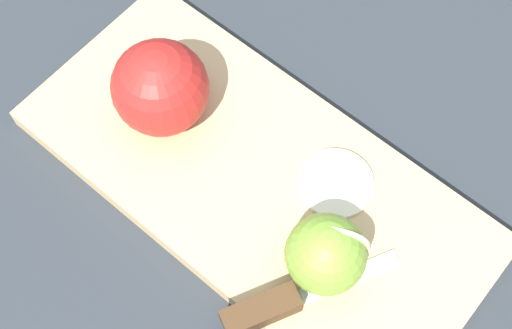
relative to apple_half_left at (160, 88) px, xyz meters
The scene contains 6 objects.
ground_plane 0.12m from the apple_half_left, 14.71° to the left, with size 4.00×4.00×0.00m, color #282D33.
cutting_board 0.12m from the apple_half_left, 14.71° to the left, with size 0.47×0.28×0.02m.
apple_half_left is the anchor object (origin of this frame).
apple_half_right 0.21m from the apple_half_left, ahead, with size 0.07×0.07×0.07m.
knife 0.21m from the apple_half_left, 11.06° to the right, with size 0.06×0.16×0.02m.
apple_slice 0.18m from the apple_half_left, 26.18° to the left, with size 0.07×0.07×0.01m.
Camera 1 is at (0.21, -0.17, 0.60)m, focal length 50.00 mm.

